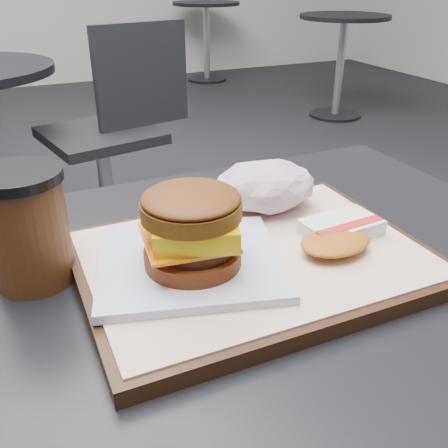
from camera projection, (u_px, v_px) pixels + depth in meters
customer_table at (242, 390)px, 0.65m from camera, size 0.80×0.60×0.77m
serving_tray at (253, 260)px, 0.56m from camera, size 0.38×0.28×0.02m
breakfast_sandwich at (192, 237)px, 0.50m from camera, size 0.23×0.21×0.09m
hash_brown at (339, 233)px, 0.57m from camera, size 0.12×0.10×0.02m
crumpled_wrapper at (266, 186)px, 0.65m from camera, size 0.13×0.10×0.06m
coffee_cup at (27, 226)px, 0.51m from camera, size 0.09×0.09×0.13m
neighbor_chair at (116, 121)px, 2.02m from camera, size 0.64×0.50×0.88m
bg_table_near at (342, 41)px, 3.72m from camera, size 0.66×0.66×0.75m
bg_table_far at (206, 22)px, 4.95m from camera, size 0.66×0.66×0.75m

